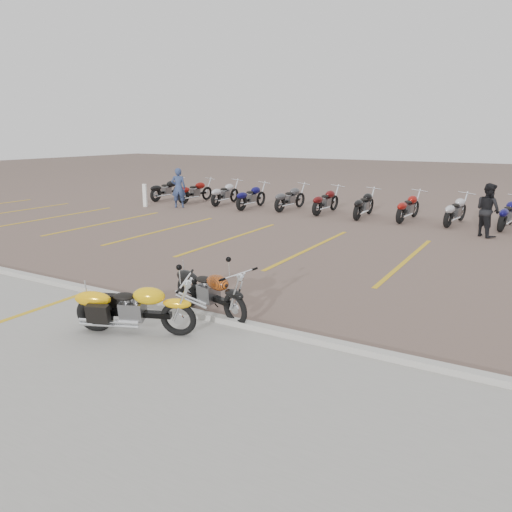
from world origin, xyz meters
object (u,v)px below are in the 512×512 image
(yellow_cruiser, at_px, (134,309))
(person_b, at_px, (488,210))
(flame_cruiser, at_px, (209,293))
(bollard, at_px, (145,195))
(person_a, at_px, (179,188))

(yellow_cruiser, relative_size, person_b, 1.15)
(flame_cruiser, bearing_deg, bollard, 154.72)
(yellow_cruiser, distance_m, flame_cruiser, 1.45)
(flame_cruiser, height_order, person_b, person_b)
(flame_cruiser, bearing_deg, yellow_cruiser, -94.58)
(flame_cruiser, bearing_deg, person_a, 148.75)
(yellow_cruiser, distance_m, person_a, 14.15)
(person_b, bearing_deg, yellow_cruiser, 113.90)
(yellow_cruiser, height_order, person_b, person_b)
(person_b, relative_size, bollard, 1.69)
(person_a, xyz_separation_m, person_b, (12.33, -0.03, -0.02))
(yellow_cruiser, xyz_separation_m, person_a, (-8.28, 11.46, 0.44))
(person_b, bearing_deg, person_a, 43.24)
(person_a, height_order, bollard, person_a)
(person_a, height_order, person_b, person_a)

